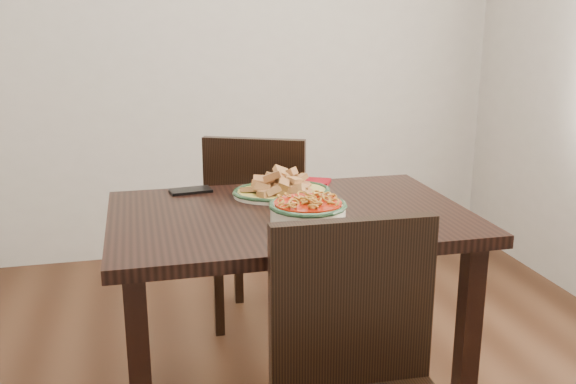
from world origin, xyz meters
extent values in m
cube|color=beige|center=(0.00, 1.75, 1.30)|extent=(3.50, 0.10, 2.60)
cube|color=black|center=(0.12, 0.04, 0.73)|extent=(1.15, 0.77, 0.04)
cube|color=black|center=(0.62, -0.26, 0.35)|extent=(0.06, 0.06, 0.71)
cube|color=black|center=(-0.38, 0.35, 0.35)|extent=(0.06, 0.06, 0.71)
cube|color=black|center=(0.62, 0.35, 0.35)|extent=(0.06, 0.06, 0.71)
cube|color=black|center=(0.18, 0.78, 0.43)|extent=(0.55, 0.55, 0.04)
cube|color=black|center=(0.40, 0.86, 0.21)|extent=(0.04, 0.04, 0.41)
cube|color=black|center=(0.09, 1.00, 0.21)|extent=(0.04, 0.04, 0.41)
cube|color=black|center=(0.27, 0.55, 0.21)|extent=(0.04, 0.04, 0.41)
cube|color=black|center=(-0.04, 0.69, 0.21)|extent=(0.04, 0.04, 0.41)
cube|color=black|center=(0.10, 0.60, 0.67)|extent=(0.40, 0.21, 0.44)
cube|color=black|center=(0.15, -0.50, 0.67)|extent=(0.42, 0.05, 0.44)
ellipsoid|color=#ECE2C7|center=(0.14, 0.24, 0.76)|extent=(0.34, 0.26, 0.02)
ellipsoid|color=gold|center=(0.14, 0.24, 0.76)|extent=(0.33, 0.25, 0.01)
torus|color=#16321B|center=(0.14, 0.24, 0.77)|extent=(0.27, 0.27, 0.01)
cylinder|color=beige|center=(0.14, -0.08, 0.78)|extent=(0.23, 0.23, 0.06)
torus|color=#1B3C23|center=(0.14, -0.08, 0.81)|extent=(0.24, 0.24, 0.02)
cylinder|color=#961606|center=(0.14, -0.08, 0.81)|extent=(0.21, 0.21, 0.01)
cube|color=black|center=(-0.17, 0.36, 0.76)|extent=(0.16, 0.10, 0.01)
cube|color=maroon|center=(0.30, 0.38, 0.76)|extent=(0.14, 0.13, 0.01)
camera|label=1|loc=(-0.35, -1.89, 1.36)|focal=40.00mm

